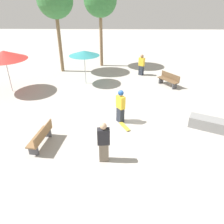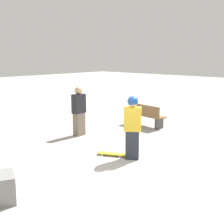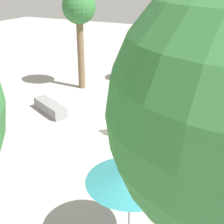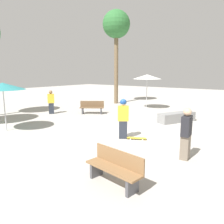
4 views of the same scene
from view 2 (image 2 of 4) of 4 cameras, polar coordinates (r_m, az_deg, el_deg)
The scene contains 5 objects.
ground_plane at distance 7.80m, azimuth 2.89°, elevation -10.04°, with size 60.00×60.00×0.00m, color #ADA8A0.
skater_main at distance 8.16m, azimuth 3.77°, elevation -2.45°, with size 0.51×0.46×1.68m.
skateboard at distance 8.59m, azimuth -0.03°, elevation -7.64°, with size 0.80×0.54×0.07m.
bench_near at distance 12.02m, azimuth 6.24°, elevation -0.59°, with size 1.65×0.67×0.85m.
bystander_watching at distance 10.59m, azimuth -6.07°, elevation 0.12°, with size 0.29×0.47×1.67m.
Camera 2 is at (4.63, -5.64, 2.75)m, focal length 50.00 mm.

